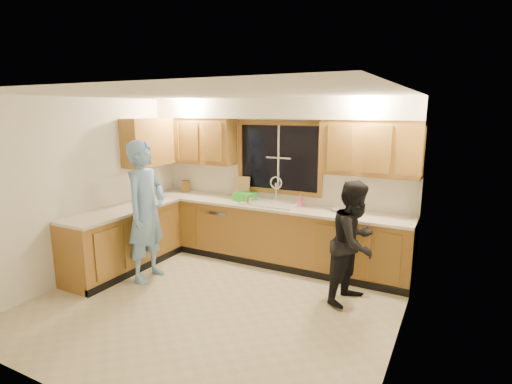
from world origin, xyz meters
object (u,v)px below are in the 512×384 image
at_px(man, 146,211).
at_px(soap_bottle, 300,200).
at_px(dishwasher, 223,229).
at_px(sink, 270,208).
at_px(woman, 354,242).
at_px(stove, 93,251).
at_px(dish_crate, 245,197).
at_px(knife_block, 186,186).
at_px(bowl, 341,210).

xyz_separation_m(man, soap_bottle, (1.68, 1.46, 0.04)).
bearing_deg(dishwasher, sink, 0.99).
relative_size(sink, woman, 0.57).
bearing_deg(man, stove, 122.79).
distance_m(woman, dish_crate, 2.08).
xyz_separation_m(sink, knife_block, (-1.72, 0.15, 0.16)).
height_order(sink, man, man).
relative_size(dishwasher, woman, 0.54).
bearing_deg(woman, dishwasher, 88.19).
bearing_deg(dish_crate, soap_bottle, 5.01).
relative_size(dishwasher, stove, 0.91).
bearing_deg(man, soap_bottle, -55.62).
xyz_separation_m(soap_bottle, bowl, (0.63, -0.05, -0.06)).
height_order(soap_bottle, bowl, soap_bottle).
bearing_deg(sink, man, -132.20).
bearing_deg(knife_block, soap_bottle, -35.04).
xyz_separation_m(man, woman, (2.71, 0.64, -0.21)).
bearing_deg(woman, man, 118.48).
bearing_deg(knife_block, bowl, -35.71).
height_order(man, woman, man).
xyz_separation_m(woman, knife_block, (-3.19, 0.88, 0.26)).
distance_m(dishwasher, woman, 2.45).
distance_m(sink, man, 1.84).
height_order(dishwasher, dish_crate, dish_crate).
height_order(sink, stove, sink).
relative_size(sink, soap_bottle, 5.00).
distance_m(man, knife_block, 1.59).
relative_size(man, knife_block, 9.42).
height_order(sink, soap_bottle, sink).
bearing_deg(stove, man, 39.29).
height_order(sink, knife_block, sink).
bearing_deg(bowl, stove, -146.98).
xyz_separation_m(woman, soap_bottle, (-1.02, 0.82, 0.25)).
bearing_deg(bowl, dish_crate, -178.90).
height_order(woman, dish_crate, woman).
height_order(stove, soap_bottle, soap_bottle).
bearing_deg(soap_bottle, knife_block, 178.40).
bearing_deg(stove, soap_bottle, 40.49).
xyz_separation_m(stove, man, (0.56, 0.46, 0.52)).
distance_m(stove, dish_crate, 2.34).
distance_m(knife_block, soap_bottle, 2.16).
xyz_separation_m(dishwasher, bowl, (1.93, 0.06, 0.54)).
bearing_deg(soap_bottle, sink, -168.14).
height_order(dish_crate, soap_bottle, soap_bottle).
height_order(stove, bowl, bowl).
bearing_deg(bowl, soap_bottle, 175.44).
xyz_separation_m(dishwasher, man, (-0.39, -1.35, 0.56)).
distance_m(sink, bowl, 1.08).
bearing_deg(soap_bottle, dishwasher, -175.22).
xyz_separation_m(dishwasher, stove, (-0.95, -1.81, 0.04)).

